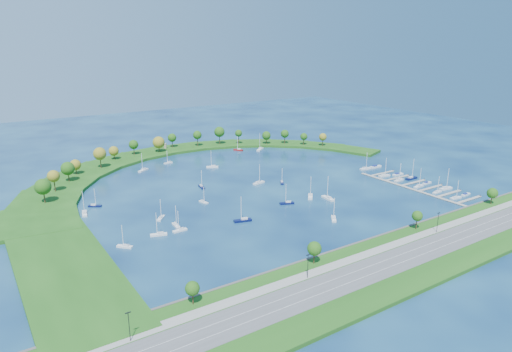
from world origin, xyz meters
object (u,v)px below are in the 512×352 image
moored_boat_17 (95,205)px  moored_boat_20 (143,170)px  harbor_tower (165,146)px  moored_boat_7 (161,217)px  moored_boat_1 (238,150)px  docked_boat_9 (398,174)px  moored_boat_4 (260,149)px  moored_boat_6 (259,182)px  docked_boat_5 (427,183)px  docked_boat_3 (446,188)px  moored_boat_19 (176,225)px  docked_boat_1 (466,194)px  docked_boat_8 (384,175)px  docked_boat_4 (419,186)px  moored_boat_3 (334,218)px  moored_boat_14 (328,198)px  moored_boat_2 (212,166)px  docked_boat_0 (456,197)px  moored_boat_13 (203,201)px  docked_boat_6 (399,180)px  moored_boat_0 (85,213)px  moored_boat_18 (243,220)px  docked_boat_11 (375,167)px  moored_boat_9 (282,182)px  moored_boat_11 (310,196)px  dock_system (417,186)px  docked_boat_2 (437,192)px  moored_boat_8 (125,246)px  docked_boat_7 (411,178)px  docked_boat_10 (365,168)px  moored_boat_15 (168,162)px  moored_boat_5 (287,203)px

moored_boat_17 → moored_boat_20: 73.90m
harbor_tower → moored_boat_7: size_ratio=0.41×
moored_boat_1 → moored_boat_20: (-89.75, -16.43, 0.04)m
moored_boat_1 → docked_boat_9: bearing=167.7°
harbor_tower → moored_boat_17: size_ratio=0.40×
moored_boat_4 → moored_boat_6: (-53.67, -78.53, -0.07)m
docked_boat_5 → docked_boat_3: bearing=-94.0°
moored_boat_19 → docked_boat_5: 167.95m
docked_boat_1 → docked_boat_8: 55.42m
harbor_tower → moored_boat_6: moored_boat_6 is taller
moored_boat_4 → docked_boat_4: moored_boat_4 is taller
moored_boat_3 → moored_boat_14: (18.96, 25.41, 0.07)m
moored_boat_1 → moored_boat_2: (-43.94, -35.65, 0.02)m
docked_boat_3 → docked_boat_5: bearing=96.0°
moored_boat_3 → docked_boat_0: 84.46m
moored_boat_3 → moored_boat_13: size_ratio=1.23×
moored_boat_17 → docked_boat_6: size_ratio=0.89×
docked_boat_0 → docked_boat_3: (10.47, 14.05, 0.08)m
moored_boat_3 → moored_boat_20: moored_boat_20 is taller
docked_boat_1 → docked_boat_6: (-10.47, 41.81, 0.34)m
moored_boat_0 → moored_boat_18: moored_boat_18 is taller
moored_boat_3 → docked_boat_1: moored_boat_3 is taller
docked_boat_8 → moored_boat_4: bearing=109.9°
moored_boat_3 → moored_boat_7: size_ratio=1.09×
moored_boat_3 → docked_boat_11: size_ratio=1.20×
moored_boat_9 → moored_boat_11: moored_boat_11 is taller
moored_boat_2 → moored_boat_4: (60.44, 27.06, 0.08)m
moored_boat_7 → moored_boat_18: size_ratio=0.79×
dock_system → moored_boat_7: size_ratio=7.53×
moored_boat_17 → moored_boat_20: (48.58, 55.69, 0.07)m
moored_boat_1 → moored_boat_3: size_ratio=1.03×
docked_boat_2 → docked_boat_1: bearing=-53.9°
dock_system → moored_boat_8: size_ratio=7.47×
moored_boat_18 → docked_boat_3: bearing=-175.4°
harbor_tower → moored_boat_6: (14.82, -120.83, -3.33)m
moored_boat_2 → moored_boat_9: (19.95, -59.16, -0.06)m
moored_boat_7 → docked_boat_9: size_ratio=1.23×
moored_boat_2 → docked_boat_8: 122.71m
moored_boat_9 → docked_boat_5: size_ratio=1.35×
moored_boat_8 → docked_boat_11: (197.46, 31.64, -0.14)m
moored_boat_19 → docked_boat_7: (166.21, -11.82, 0.08)m
docked_boat_8 → moored_boat_7: bearing=-178.0°
moored_boat_8 → moored_boat_18: moored_boat_18 is taller
moored_boat_7 → docked_boat_10: size_ratio=0.86×
moored_boat_6 → docked_boat_11: size_ratio=1.31×
harbor_tower → moored_boat_13: bearing=-103.5°
moored_boat_2 → moored_boat_8: size_ratio=1.17×
moored_boat_1 → harbor_tower: bearing=21.0°
moored_boat_15 → moored_boat_19: 125.16m
moored_boat_5 → docked_boat_9: size_ratio=1.37×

